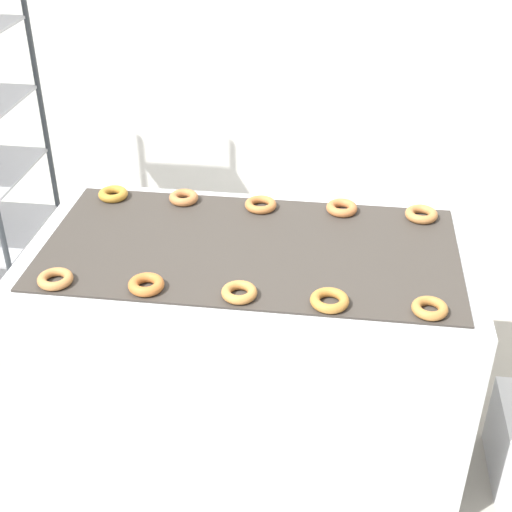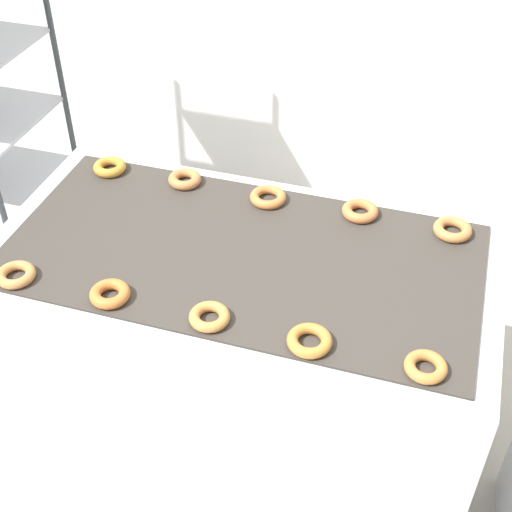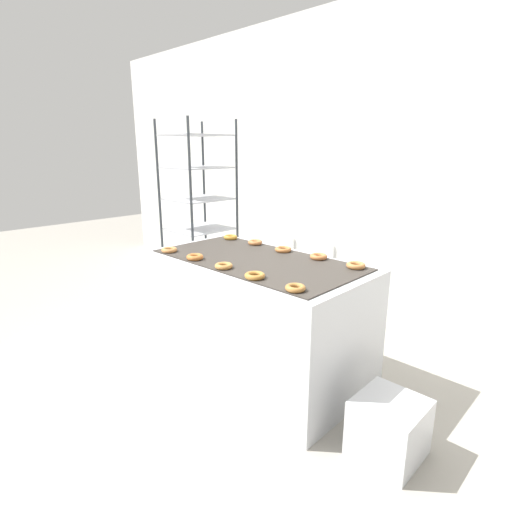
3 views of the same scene
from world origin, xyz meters
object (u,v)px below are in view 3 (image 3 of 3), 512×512
at_px(donut_near_center, 224,266).
at_px(glaze_bin, 389,428).
at_px(donut_near_rightmost, 295,288).
at_px(donut_near_right, 255,276).
at_px(fryer_machine, 256,316).
at_px(donut_near_left, 195,257).
at_px(baking_rack_cart, 199,214).
at_px(donut_far_leftmost, 231,237).
at_px(donut_far_center, 283,249).
at_px(donut_near_leftmost, 169,250).
at_px(donut_far_rightmost, 356,265).
at_px(donut_far_right, 319,257).
at_px(donut_far_left, 255,242).

bearing_deg(donut_near_center, glaze_bin, 8.92).
bearing_deg(donut_near_rightmost, donut_near_right, 179.92).
distance_m(fryer_machine, donut_near_center, 0.52).
relative_size(fryer_machine, donut_near_left, 13.53).
distance_m(fryer_machine, donut_near_left, 0.60).
xyz_separation_m(baking_rack_cart, donut_near_right, (1.60, -0.84, -0.08)).
bearing_deg(donut_far_leftmost, donut_near_rightmost, -27.12).
xyz_separation_m(donut_near_center, donut_far_center, (-0.01, 0.58, 0.00)).
relative_size(glaze_bin, donut_near_left, 2.94).
bearing_deg(donut_near_leftmost, donut_far_rightmost, 26.44).
bearing_deg(donut_near_leftmost, donut_far_right, 33.92).
bearing_deg(donut_far_right, donut_near_center, -116.59).
bearing_deg(donut_far_left, fryer_machine, -44.90).
height_order(donut_near_right, donut_far_right, donut_far_right).
height_order(fryer_machine, donut_near_leftmost, donut_near_leftmost).
relative_size(donut_near_rightmost, donut_far_left, 0.98).
relative_size(baking_rack_cart, donut_near_left, 15.96).
distance_m(baking_rack_cart, donut_near_right, 1.81).
bearing_deg(donut_near_left, fryer_machine, 45.75).
bearing_deg(donut_far_rightmost, fryer_machine, -154.43).
relative_size(donut_near_right, donut_far_center, 1.00).
bearing_deg(donut_near_center, donut_far_left, 117.28).
height_order(donut_near_leftmost, donut_far_center, same).
bearing_deg(donut_near_left, donut_far_left, 91.18).
relative_size(baking_rack_cart, donut_far_rightmost, 15.26).
bearing_deg(donut_near_center, donut_far_rightmost, 44.69).
height_order(donut_near_right, donut_near_rightmost, same).
distance_m(donut_far_center, donut_far_right, 0.31).
xyz_separation_m(donut_near_left, donut_far_rightmost, (0.88, 0.58, -0.00)).
height_order(donut_near_rightmost, donut_far_rightmost, donut_far_rightmost).
bearing_deg(donut_near_right, baking_rack_cart, 152.18).
height_order(donut_near_left, donut_far_right, same).
distance_m(donut_far_left, donut_far_center, 0.30).
bearing_deg(donut_far_left, donut_far_rightmost, -0.90).
xyz_separation_m(donut_far_right, donut_far_rightmost, (0.29, -0.01, -0.00)).
distance_m(baking_rack_cart, donut_far_rightmost, 1.93).
distance_m(fryer_machine, donut_far_right, 0.60).
relative_size(donut_near_left, donut_near_rightmost, 1.04).
relative_size(donut_near_leftmost, donut_near_rightmost, 1.04).
distance_m(donut_near_rightmost, donut_far_center, 0.83).
bearing_deg(donut_far_center, donut_near_leftmost, -134.80).
xyz_separation_m(donut_near_right, donut_far_center, (-0.29, 0.59, -0.00)).
distance_m(donut_near_left, donut_far_leftmost, 0.66).
relative_size(glaze_bin, donut_far_rightmost, 2.81).
relative_size(donut_near_right, donut_far_leftmost, 1.05).
height_order(glaze_bin, donut_far_center, donut_far_center).
height_order(donut_near_leftmost, donut_near_left, donut_near_left).
bearing_deg(donut_far_center, donut_near_right, -63.79).
bearing_deg(baking_rack_cart, donut_far_leftmost, -18.68).
xyz_separation_m(baking_rack_cart, donut_far_center, (1.31, -0.26, -0.08)).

